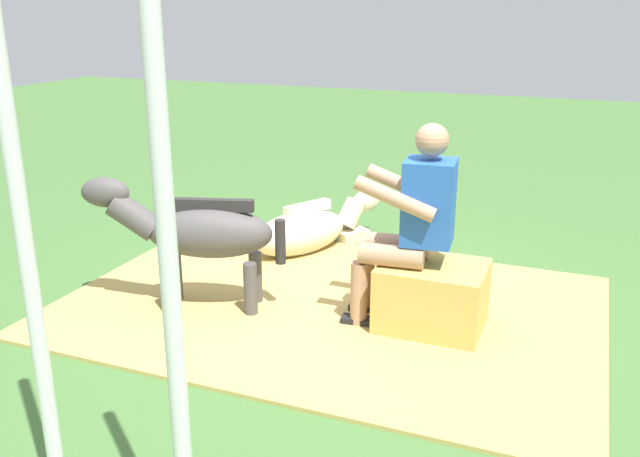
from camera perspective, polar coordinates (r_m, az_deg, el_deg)
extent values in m
plane|color=#426B33|center=(4.73, 0.73, -6.53)|extent=(24.00, 24.00, 0.00)
cube|color=tan|center=(4.71, 0.75, -6.49)|extent=(3.55, 2.44, 0.02)
cube|color=tan|center=(4.39, 9.29, -5.67)|extent=(0.65, 0.52, 0.44)
cylinder|color=tan|center=(4.23, 5.96, -2.25)|extent=(0.41, 0.18, 0.14)
cylinder|color=tan|center=(4.38, 3.26, -5.54)|extent=(0.11, 0.11, 0.44)
cube|color=black|center=(4.46, 3.22, -7.76)|extent=(0.23, 0.12, 0.06)
cylinder|color=tan|center=(4.42, 6.46, -1.38)|extent=(0.41, 0.18, 0.14)
cylinder|color=tan|center=(4.56, 3.85, -4.56)|extent=(0.11, 0.11, 0.44)
cube|color=black|center=(4.63, 3.80, -6.71)|extent=(0.23, 0.12, 0.06)
cube|color=#2659B2|center=(4.19, 9.06, 2.18)|extent=(0.32, 0.31, 0.52)
cylinder|color=tan|center=(4.05, 6.25, 2.47)|extent=(0.51, 0.13, 0.26)
cylinder|color=tan|center=(4.36, 7.04, 3.56)|extent=(0.51, 0.13, 0.26)
sphere|color=tan|center=(4.11, 9.32, 7.28)|extent=(0.20, 0.20, 0.20)
ellipsoid|color=#4C4747|center=(4.56, -9.19, -0.34)|extent=(0.90, 0.55, 0.34)
cylinder|color=#4C4747|center=(4.67, -12.61, -4.81)|extent=(0.09, 0.09, 0.38)
cylinder|color=#4C4747|center=(4.84, -11.93, -3.89)|extent=(0.09, 0.09, 0.38)
cylinder|color=#4C4747|center=(4.54, -5.81, -5.13)|extent=(0.09, 0.09, 0.38)
cylinder|color=#4C4747|center=(4.72, -5.38, -4.17)|extent=(0.09, 0.09, 0.38)
cylinder|color=#4C4747|center=(4.67, -15.22, 0.99)|extent=(0.40, 0.28, 0.33)
ellipsoid|color=#4C4747|center=(4.69, -17.46, 2.90)|extent=(0.35, 0.25, 0.20)
cube|color=#2A2727|center=(4.50, -9.32, 1.95)|extent=(0.59, 0.23, 0.08)
cylinder|color=#2A2727|center=(4.49, -3.32, -1.11)|extent=(0.07, 0.07, 0.30)
ellipsoid|color=beige|center=(5.65, -1.68, -0.35)|extent=(0.78, 0.96, 0.36)
cube|color=beige|center=(6.02, 2.41, -0.49)|extent=(0.35, 0.36, 0.10)
cylinder|color=beige|center=(5.97, 2.58, 1.27)|extent=(0.30, 0.34, 0.30)
ellipsoid|color=beige|center=(6.07, 3.86, 2.31)|extent=(0.29, 0.34, 0.20)
cube|color=#F2EDC5|center=(5.64, -1.06, 1.74)|extent=(0.28, 0.42, 0.08)
cylinder|color=silver|center=(2.06, -12.55, -2.03)|extent=(0.06, 0.06, 2.57)
cylinder|color=silver|center=(2.53, -23.61, 0.63)|extent=(0.06, 0.06, 2.57)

